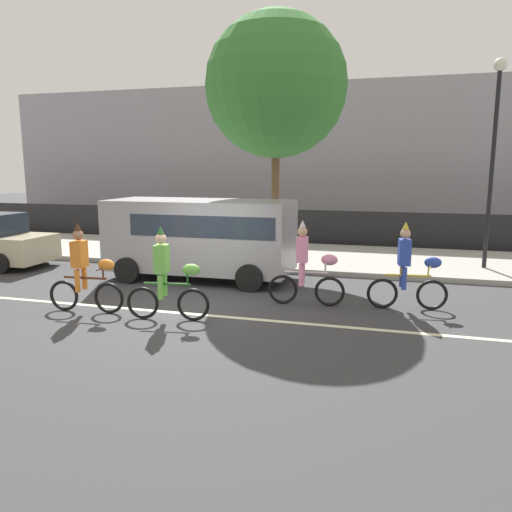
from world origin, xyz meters
The scene contains 12 objects.
ground_plane centered at (0.00, 0.00, 0.00)m, with size 80.00×80.00×0.00m, color #38383A.
road_centre_line centered at (0.00, -0.50, 0.00)m, with size 36.00×0.14×0.01m, color beige.
sidewalk_curb centered at (0.00, 6.50, 0.07)m, with size 60.00×5.00×0.15m, color #9E9B93.
fence_line centered at (0.00, 9.40, 0.70)m, with size 40.00×0.08×1.40m, color black.
building_backdrop centered at (-2.03, 18.00, 3.49)m, with size 28.00×8.00×6.98m, color #99939E.
parade_cyclist_orange centered at (-1.95, -0.96, 0.84)m, with size 1.72×0.50×1.92m.
parade_cyclist_lime centered at (-0.03, -0.99, 0.84)m, with size 1.71×0.52×1.92m.
parade_cyclist_pink centered at (2.46, 0.87, 0.84)m, with size 1.72×0.50×1.92m.
parade_cyclist_cobalt centered at (4.64, 1.13, 0.84)m, with size 1.71×0.52×1.92m.
parked_van_grey centered at (-0.74, 2.70, 1.28)m, with size 5.00×2.22×2.18m.
street_lamp_post centered at (6.87, 5.76, 3.99)m, with size 0.36×0.36×5.86m.
street_tree_near_lamp centered at (0.76, 4.86, 5.38)m, with size 4.16×4.16×7.32m.
Camera 1 is at (4.33, -9.89, 3.06)m, focal length 35.00 mm.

